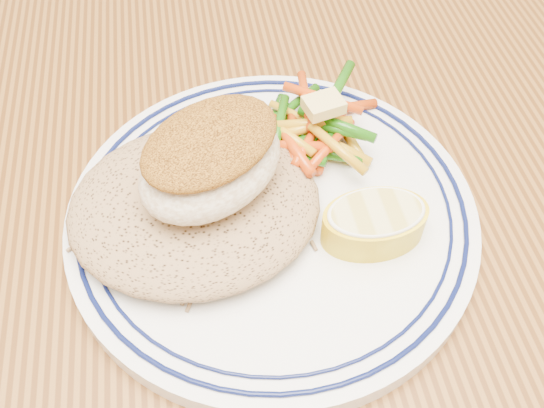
{
  "coord_description": "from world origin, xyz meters",
  "views": [
    {
      "loc": [
        -0.02,
        -0.26,
        1.07
      ],
      "look_at": [
        0.02,
        -0.03,
        0.77
      ],
      "focal_mm": 40.0,
      "sensor_mm": 36.0,
      "label": 1
    }
  ],
  "objects_px": {
    "rice_pilaf": "(194,201)",
    "fish_fillet": "(211,159)",
    "plate": "(272,214)",
    "vegetable_pile": "(309,131)",
    "dining_table": "(248,272)",
    "lemon_wedge": "(374,222)"
  },
  "relations": [
    {
      "from": "rice_pilaf",
      "to": "fish_fillet",
      "type": "relative_size",
      "value": 1.35
    },
    {
      "from": "plate",
      "to": "vegetable_pile",
      "type": "distance_m",
      "value": 0.07
    },
    {
      "from": "plate",
      "to": "rice_pilaf",
      "type": "distance_m",
      "value": 0.05
    },
    {
      "from": "plate",
      "to": "dining_table",
      "type": "bearing_deg",
      "value": 121.22
    },
    {
      "from": "fish_fillet",
      "to": "vegetable_pile",
      "type": "relative_size",
      "value": 1.02
    },
    {
      "from": "rice_pilaf",
      "to": "vegetable_pile",
      "type": "bearing_deg",
      "value": 31.16
    },
    {
      "from": "fish_fillet",
      "to": "vegetable_pile",
      "type": "distance_m",
      "value": 0.09
    },
    {
      "from": "plate",
      "to": "lemon_wedge",
      "type": "height_order",
      "value": "lemon_wedge"
    },
    {
      "from": "rice_pilaf",
      "to": "vegetable_pile",
      "type": "distance_m",
      "value": 0.1
    },
    {
      "from": "plate",
      "to": "vegetable_pile",
      "type": "relative_size",
      "value": 2.32
    },
    {
      "from": "rice_pilaf",
      "to": "lemon_wedge",
      "type": "height_order",
      "value": "rice_pilaf"
    },
    {
      "from": "rice_pilaf",
      "to": "fish_fillet",
      "type": "xyz_separation_m",
      "value": [
        0.01,
        0.0,
        0.03
      ]
    },
    {
      "from": "dining_table",
      "to": "rice_pilaf",
      "type": "bearing_deg",
      "value": -145.12
    },
    {
      "from": "vegetable_pile",
      "to": "lemon_wedge",
      "type": "distance_m",
      "value": 0.09
    },
    {
      "from": "dining_table",
      "to": "plate",
      "type": "height_order",
      "value": "plate"
    },
    {
      "from": "vegetable_pile",
      "to": "lemon_wedge",
      "type": "relative_size",
      "value": 1.73
    },
    {
      "from": "vegetable_pile",
      "to": "lemon_wedge",
      "type": "height_order",
      "value": "vegetable_pile"
    },
    {
      "from": "dining_table",
      "to": "lemon_wedge",
      "type": "height_order",
      "value": "lemon_wedge"
    },
    {
      "from": "dining_table",
      "to": "rice_pilaf",
      "type": "xyz_separation_m",
      "value": [
        -0.03,
        -0.02,
        0.13
      ]
    },
    {
      "from": "vegetable_pile",
      "to": "fish_fillet",
      "type": "bearing_deg",
      "value": -145.86
    },
    {
      "from": "fish_fillet",
      "to": "vegetable_pile",
      "type": "bearing_deg",
      "value": 34.14
    },
    {
      "from": "dining_table",
      "to": "vegetable_pile",
      "type": "relative_size",
      "value": 13.27
    }
  ]
}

